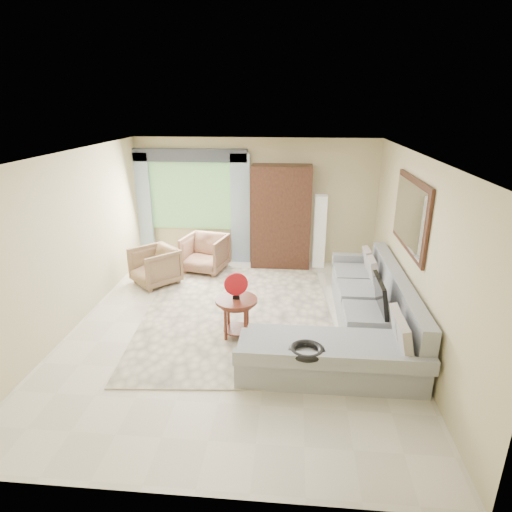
# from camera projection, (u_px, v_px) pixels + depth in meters

# --- Properties ---
(ground) EXTENTS (6.00, 6.00, 0.00)m
(ground) POSITION_uv_depth(u_px,v_px,m) (238.00, 327.00, 6.56)
(ground) COLOR silver
(ground) RESTS_ON ground
(area_rug) EXTENTS (3.29, 4.21, 0.02)m
(area_rug) POSITION_uv_depth(u_px,v_px,m) (238.00, 313.00, 7.00)
(area_rug) COLOR beige
(area_rug) RESTS_ON ground
(sectional_sofa) EXTENTS (2.30, 3.46, 0.90)m
(sectional_sofa) POSITION_uv_depth(u_px,v_px,m) (359.00, 322.00, 6.15)
(sectional_sofa) COLOR gray
(sectional_sofa) RESTS_ON ground
(tv_screen) EXTENTS (0.14, 0.74, 0.48)m
(tv_screen) POSITION_uv_depth(u_px,v_px,m) (381.00, 295.00, 5.96)
(tv_screen) COLOR black
(tv_screen) RESTS_ON sectional_sofa
(garden_hose) EXTENTS (0.43, 0.43, 0.09)m
(garden_hose) POSITION_uv_depth(u_px,v_px,m) (307.00, 351.00, 4.95)
(garden_hose) COLOR black
(garden_hose) RESTS_ON sectional_sofa
(coffee_table) EXTENTS (0.61, 0.61, 0.61)m
(coffee_table) POSITION_uv_depth(u_px,v_px,m) (237.00, 317.00, 6.21)
(coffee_table) COLOR #491B13
(coffee_table) RESTS_ON ground
(red_disc) EXTENTS (0.34, 0.11, 0.34)m
(red_disc) POSITION_uv_depth(u_px,v_px,m) (236.00, 284.00, 6.03)
(red_disc) COLOR #B31119
(red_disc) RESTS_ON coffee_table
(armchair_left) EXTENTS (1.08, 1.08, 0.70)m
(armchair_left) POSITION_uv_depth(u_px,v_px,m) (155.00, 266.00, 8.04)
(armchair_left) COLOR #8D6B4C
(armchair_left) RESTS_ON ground
(armchair_right) EXTENTS (0.96, 0.98, 0.74)m
(armchair_right) POSITION_uv_depth(u_px,v_px,m) (205.00, 253.00, 8.66)
(armchair_right) COLOR #997253
(armchair_right) RESTS_ON ground
(potted_plant) EXTENTS (0.59, 0.56, 0.52)m
(potted_plant) POSITION_uv_depth(u_px,v_px,m) (162.00, 254.00, 8.97)
(potted_plant) COLOR #999999
(potted_plant) RESTS_ON ground
(armoire) EXTENTS (1.20, 0.55, 2.10)m
(armoire) POSITION_uv_depth(u_px,v_px,m) (281.00, 217.00, 8.71)
(armoire) COLOR black
(armoire) RESTS_ON ground
(floor_lamp) EXTENTS (0.24, 0.24, 1.50)m
(floor_lamp) POSITION_uv_depth(u_px,v_px,m) (320.00, 231.00, 8.80)
(floor_lamp) COLOR silver
(floor_lamp) RESTS_ON ground
(window) EXTENTS (1.80, 0.04, 1.40)m
(window) POSITION_uv_depth(u_px,v_px,m) (191.00, 196.00, 8.98)
(window) COLOR #669E59
(window) RESTS_ON wall_back
(curtain_left) EXTENTS (0.40, 0.08, 2.30)m
(curtain_left) POSITION_uv_depth(u_px,v_px,m) (142.00, 208.00, 9.07)
(curtain_left) COLOR #9EB7CC
(curtain_left) RESTS_ON ground
(curtain_right) EXTENTS (0.40, 0.08, 2.30)m
(curtain_right) POSITION_uv_depth(u_px,v_px,m) (240.00, 210.00, 8.90)
(curtain_right) COLOR #9EB7CC
(curtain_right) RESTS_ON ground
(valance) EXTENTS (2.40, 0.12, 0.26)m
(valance) POSITION_uv_depth(u_px,v_px,m) (188.00, 155.00, 8.63)
(valance) COLOR #1E232D
(valance) RESTS_ON wall_back
(wall_mirror) EXTENTS (0.05, 1.70, 1.05)m
(wall_mirror) POSITION_uv_depth(u_px,v_px,m) (410.00, 215.00, 6.09)
(wall_mirror) COLOR black
(wall_mirror) RESTS_ON wall_right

